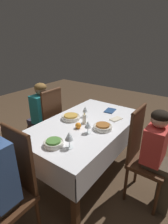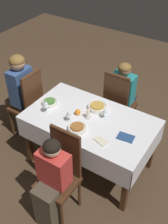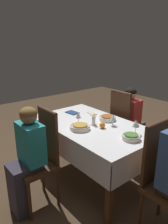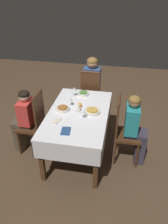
{
  "view_description": "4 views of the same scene",
  "coord_description": "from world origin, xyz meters",
  "views": [
    {
      "loc": [
        -1.46,
        -1.04,
        1.63
      ],
      "look_at": [
        0.05,
        0.06,
        0.84
      ],
      "focal_mm": 28.0,
      "sensor_mm": 36.0,
      "label": 1
    },
    {
      "loc": [
        1.24,
        -2.05,
        2.74
      ],
      "look_at": [
        -0.04,
        -0.05,
        0.85
      ],
      "focal_mm": 45.0,
      "sensor_mm": 36.0,
      "label": 2
    },
    {
      "loc": [
        -1.76,
        1.56,
        1.67
      ],
      "look_at": [
        0.07,
        0.06,
        0.88
      ],
      "focal_mm": 35.0,
      "sensor_mm": 36.0,
      "label": 3
    },
    {
      "loc": [
        2.59,
        0.57,
        2.4
      ],
      "look_at": [
        0.08,
        0.1,
        0.8
      ],
      "focal_mm": 35.0,
      "sensor_mm": 36.0,
      "label": 4
    }
  ],
  "objects": [
    {
      "name": "wine_glass_west",
      "position": [
        -0.49,
        -0.17,
        0.85
      ],
      "size": [
        0.08,
        0.08,
        0.16
      ],
      "color": "white",
      "rests_on": "dining_table"
    },
    {
      "name": "chair_south",
      "position": [
        0.08,
        -0.66,
        0.55
      ],
      "size": [
        0.37,
        0.37,
        1.03
      ],
      "color": "#472816",
      "rests_on": "ground_plane"
    },
    {
      "name": "bowl_west",
      "position": [
        -0.54,
        -0.03,
        0.76
      ],
      "size": [
        0.18,
        0.18,
        0.06
      ],
      "color": "silver",
      "rests_on": "dining_table"
    },
    {
      "name": "ground_plane",
      "position": [
        0.0,
        0.0,
        0.0
      ],
      "size": [
        8.0,
        8.0,
        0.0
      ],
      "primitive_type": "plane",
      "color": "#4C3826"
    },
    {
      "name": "napkin_spare_side",
      "position": [
        0.47,
        -0.06,
        0.74
      ],
      "size": [
        0.18,
        0.13,
        0.01
      ],
      "rotation": [
        0.0,
        0.0,
        0.11
      ],
      "color": "navy",
      "rests_on": "dining_table"
    },
    {
      "name": "wine_glass_south",
      "position": [
        -0.18,
        -0.15,
        0.83
      ],
      "size": [
        0.07,
        0.07,
        0.13
      ],
      "color": "white",
      "rests_on": "dining_table"
    },
    {
      "name": "wine_glass_north",
      "position": [
        0.13,
        0.1,
        0.83
      ],
      "size": [
        0.07,
        0.07,
        0.14
      ],
      "color": "white",
      "rests_on": "dining_table"
    },
    {
      "name": "candle_centerpiece",
      "position": [
        -0.03,
        -0.0,
        0.78
      ],
      "size": [
        0.07,
        0.07,
        0.14
      ],
      "color": "beige",
      "rests_on": "dining_table"
    },
    {
      "name": "bowl_south",
      "position": [
        -0.02,
        -0.23,
        0.76
      ],
      "size": [
        0.2,
        0.2,
        0.06
      ],
      "color": "silver",
      "rests_on": "dining_table"
    },
    {
      "name": "bowl_north",
      "position": [
        -0.03,
        0.2,
        0.76
      ],
      "size": [
        0.22,
        0.22,
        0.06
      ],
      "color": "silver",
      "rests_on": "dining_table"
    },
    {
      "name": "chair_west",
      "position": [
        -0.95,
        0.03,
        0.55
      ],
      "size": [
        0.37,
        0.37,
        1.03
      ],
      "rotation": [
        0.0,
        0.0,
        -1.57
      ],
      "color": "#472816",
      "rests_on": "ground_plane"
    },
    {
      "name": "napkin_red_folded",
      "position": [
        0.28,
        -0.24,
        0.74
      ],
      "size": [
        0.16,
        0.12,
        0.01
      ],
      "rotation": [
        0.0,
        0.0,
        -0.28
      ],
      "color": "beige",
      "rests_on": "dining_table"
    },
    {
      "name": "person_child_teal",
      "position": [
        0.02,
        0.82,
        0.59
      ],
      "size": [
        0.3,
        0.33,
        1.08
      ],
      "rotation": [
        0.0,
        0.0,
        3.14
      ],
      "color": "#383342",
      "rests_on": "ground_plane"
    },
    {
      "name": "orange_fruit",
      "position": [
        -0.16,
        -0.01,
        0.77
      ],
      "size": [
        0.07,
        0.07,
        0.07
      ],
      "primitive_type": "sphere",
      "color": "orange",
      "rests_on": "dining_table"
    },
    {
      "name": "person_child_red",
      "position": [
        0.08,
        -0.82,
        0.58
      ],
      "size": [
        0.3,
        0.33,
        1.05
      ],
      "color": "#4C4233",
      "rests_on": "ground_plane"
    },
    {
      "name": "dining_table",
      "position": [
        0.0,
        0.0,
        0.64
      ],
      "size": [
        1.45,
        0.85,
        0.73
      ],
      "color": "silver",
      "rests_on": "ground_plane"
    },
    {
      "name": "chair_north",
      "position": [
        0.02,
        0.66,
        0.55
      ],
      "size": [
        0.37,
        0.37,
        1.03
      ],
      "rotation": [
        0.0,
        0.0,
        3.14
      ],
      "color": "#472816",
      "rests_on": "ground_plane"
    }
  ]
}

